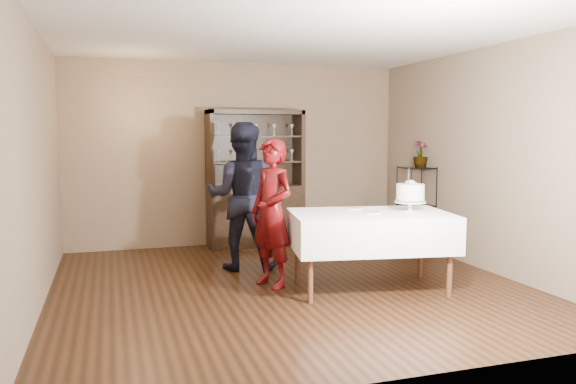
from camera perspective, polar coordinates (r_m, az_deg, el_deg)
name	(u,v)px	position (r m, az deg, el deg)	size (l,w,h in m)	color
floor	(289,285)	(6.27, 0.05, -9.42)	(5.00, 5.00, 0.00)	black
ceiling	(289,35)	(6.13, 0.05, 15.68)	(5.00, 5.00, 0.00)	silver
back_wall	(238,154)	(8.47, -5.11, 3.82)	(5.00, 0.02, 2.70)	#775F4C
wall_left	(37,167)	(5.81, -24.18, 2.33)	(0.02, 5.00, 2.70)	#775F4C
wall_right	(485,159)	(7.22, 19.35, 3.14)	(0.02, 5.00, 2.70)	#775F4C
china_hutch	(255,201)	(8.33, -3.35, -0.93)	(1.40, 0.48, 2.00)	black
plant_etagere	(416,205)	(8.15, 12.87, -1.32)	(0.42, 0.42, 1.20)	black
cake_table	(370,231)	(6.03, 8.36, -3.93)	(1.80, 1.28, 0.83)	white
woman	(272,213)	(6.08, -1.65, -2.14)	(0.59, 0.39, 1.61)	#3A050A
man	(242,196)	(6.87, -4.73, -0.44)	(0.88, 0.68, 1.80)	black
cake	(410,194)	(6.16, 12.31, -0.22)	(0.33, 0.33, 0.46)	silver
plate_near	(373,213)	(5.94, 8.59, -2.09)	(0.19, 0.19, 0.01)	silver
plate_far	(354,208)	(6.25, 6.71, -1.67)	(0.18, 0.18, 0.01)	silver
potted_plant	(421,154)	(8.07, 13.32, 3.75)	(0.21, 0.21, 0.37)	#4D6B33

